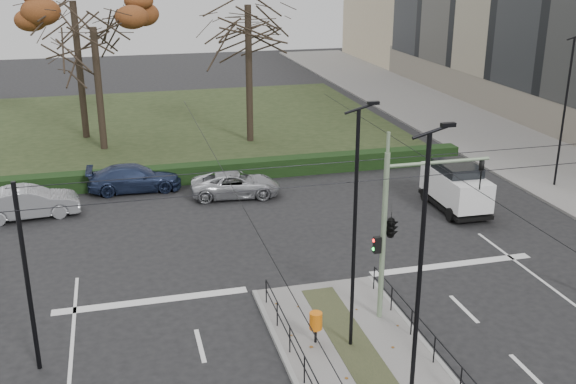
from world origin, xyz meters
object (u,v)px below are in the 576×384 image
Objects in this scene: parked_car_third at (135,178)px; white_van at (456,186)px; streetlamp_median_far at (355,229)px; rust_tree at (73,1)px; litter_bin at (316,321)px; bare_tree_center at (248,15)px; streetlamp_sidewalk at (565,111)px; traffic_light at (394,224)px; parked_car_second at (29,202)px; bare_tree_near at (94,37)px; streetlamp_median_near at (420,280)px; parked_car_fourth at (236,184)px.

parked_car_third is 16.59m from white_van.
rust_tree is at bearing 106.68° from streetlamp_median_far.
litter_bin is 30.83m from rust_tree.
streetlamp_sidewalk is at bearing -43.37° from bare_tree_center.
litter_bin is (-2.95, -1.02, -2.65)m from traffic_light.
parked_car_third is at bearing 109.08° from streetlamp_median_far.
parked_car_second is 13.41m from bare_tree_near.
streetlamp_median_far is 14.18m from white_van.
streetlamp_median_near is at bearing -134.49° from streetlamp_sidewalk.
streetlamp_median_far is (-1.88, -1.43, 0.58)m from traffic_light.
traffic_light is at bearing -128.71° from white_van.
bare_tree_near reaches higher than traffic_light.
streetlamp_median_near is 29.58m from bare_tree_center.
white_van is (9.13, 10.47, -2.90)m from streetlamp_median_far.
parked_car_fourth is (-16.95, 2.93, -3.58)m from streetlamp_sidewalk.
streetlamp_median_far is 1.77× the size of white_van.
white_van is 23.47m from bare_tree_near.
bare_tree_center is (12.96, 10.82, 7.51)m from parked_car_second.
bare_tree_center is 1.15× the size of bare_tree_near.
parked_car_fourth is (10.08, 0.46, -0.12)m from parked_car_second.
traffic_light is at bearing 73.33° from streetlamp_median_near.
parked_car_second reaches higher than parked_car_fourth.
litter_bin is 0.13× the size of streetlamp_sidewalk.
bare_tree_near reaches higher than streetlamp_sidewalk.
bare_tree_center is (2.89, 10.36, 7.63)m from parked_car_fourth.
parked_car_second is at bearing 174.78° from streetlamp_sidewalk.
streetlamp_median_far is at bearing -148.99° from parked_car_second.
litter_bin is 0.14× the size of streetlamp_median_far.
streetlamp_median_far is 1.61× the size of parked_car_third.
bare_tree_center is at bearing -56.18° from parked_car_second.
parked_car_second reaches higher than litter_bin.
litter_bin is at bearing -174.25° from parked_car_fourth.
parked_car_third is 10.85m from bare_tree_near.
streetlamp_sidewalk reaches higher than traffic_light.
streetlamp_median_far is 1.71× the size of parked_car_fourth.
litter_bin is at bearing -160.91° from traffic_light.
traffic_light reaches higher than white_van.
streetlamp_sidewalk reaches higher than parked_car_third.
parked_car_fourth is at bearing -112.50° from parked_car_third.
streetlamp_sidewalk reaches higher than white_van.
streetlamp_median_near is 1.03× the size of streetlamp_median_far.
rust_tree is 3.95m from bare_tree_near.
litter_bin is 14.32m from white_van.
litter_bin is 3.43m from streetlamp_median_far.
traffic_light is at bearing 19.09° from litter_bin.
streetlamp_median_near is at bearing -85.36° from streetlamp_median_far.
litter_bin is 0.23× the size of parked_car_second.
rust_tree is at bearing 133.72° from white_van.
parked_car_third is 1.06× the size of parked_car_fourth.
white_van is (-6.88, -1.68, -2.98)m from streetlamp_sidewalk.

